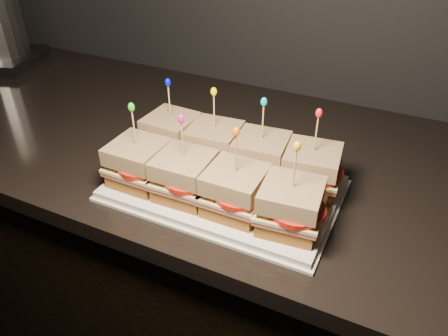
% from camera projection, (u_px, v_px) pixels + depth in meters
% --- Properties ---
extents(cabinet, '(2.27, 0.65, 0.85)m').
position_uv_depth(cabinet, '(157.00, 258.00, 1.33)').
color(cabinet, black).
rests_on(cabinet, ground).
extents(granite_slab, '(2.31, 0.69, 0.04)m').
position_uv_depth(granite_slab, '(141.00, 131.00, 1.08)').
color(granite_slab, black).
rests_on(granite_slab, cabinet).
extents(platter, '(0.42, 0.26, 0.02)m').
position_uv_depth(platter, '(224.00, 188.00, 0.84)').
color(platter, white).
rests_on(platter, granite_slab).
extents(platter_rim, '(0.43, 0.27, 0.01)m').
position_uv_depth(platter_rim, '(224.00, 190.00, 0.84)').
color(platter_rim, white).
rests_on(platter_rim, granite_slab).
extents(sandwich_0_bread_bot, '(0.10, 0.10, 0.03)m').
position_uv_depth(sandwich_0_bread_bot, '(173.00, 146.00, 0.92)').
color(sandwich_0_bread_bot, brown).
rests_on(sandwich_0_bread_bot, platter).
extents(sandwich_0_ham, '(0.11, 0.10, 0.01)m').
position_uv_depth(sandwich_0_ham, '(172.00, 139.00, 0.91)').
color(sandwich_0_ham, '#C75855').
rests_on(sandwich_0_ham, sandwich_0_bread_bot).
extents(sandwich_0_cheese, '(0.11, 0.11, 0.01)m').
position_uv_depth(sandwich_0_cheese, '(172.00, 136.00, 0.91)').
color(sandwich_0_cheese, '#E8DE8E').
rests_on(sandwich_0_cheese, sandwich_0_ham).
extents(sandwich_0_tomato, '(0.09, 0.09, 0.01)m').
position_uv_depth(sandwich_0_tomato, '(175.00, 135.00, 0.90)').
color(sandwich_0_tomato, red).
rests_on(sandwich_0_tomato, sandwich_0_cheese).
extents(sandwich_0_bread_top, '(0.10, 0.10, 0.03)m').
position_uv_depth(sandwich_0_bread_top, '(171.00, 124.00, 0.89)').
color(sandwich_0_bread_top, brown).
rests_on(sandwich_0_bread_top, sandwich_0_tomato).
extents(sandwich_0_pick, '(0.00, 0.00, 0.09)m').
position_uv_depth(sandwich_0_pick, '(169.00, 104.00, 0.87)').
color(sandwich_0_pick, tan).
rests_on(sandwich_0_pick, sandwich_0_bread_top).
extents(sandwich_0_frill, '(0.01, 0.01, 0.02)m').
position_uv_depth(sandwich_0_frill, '(168.00, 82.00, 0.84)').
color(sandwich_0_frill, '#030ADC').
rests_on(sandwich_0_frill, sandwich_0_pick).
extents(sandwich_1_bread_bot, '(0.10, 0.10, 0.03)m').
position_uv_depth(sandwich_1_bread_bot, '(215.00, 157.00, 0.89)').
color(sandwich_1_bread_bot, brown).
rests_on(sandwich_1_bread_bot, platter).
extents(sandwich_1_ham, '(0.11, 0.11, 0.01)m').
position_uv_depth(sandwich_1_ham, '(215.00, 150.00, 0.88)').
color(sandwich_1_ham, '#C75855').
rests_on(sandwich_1_ham, sandwich_1_bread_bot).
extents(sandwich_1_cheese, '(0.11, 0.11, 0.01)m').
position_uv_depth(sandwich_1_cheese, '(215.00, 147.00, 0.87)').
color(sandwich_1_cheese, '#E8DE8E').
rests_on(sandwich_1_cheese, sandwich_1_ham).
extents(sandwich_1_tomato, '(0.09, 0.09, 0.01)m').
position_uv_depth(sandwich_1_tomato, '(219.00, 146.00, 0.86)').
color(sandwich_1_tomato, red).
rests_on(sandwich_1_tomato, sandwich_1_cheese).
extents(sandwich_1_bread_top, '(0.10, 0.10, 0.03)m').
position_uv_depth(sandwich_1_bread_top, '(214.00, 135.00, 0.86)').
color(sandwich_1_bread_top, brown).
rests_on(sandwich_1_bread_top, sandwich_1_tomato).
extents(sandwich_1_pick, '(0.00, 0.00, 0.09)m').
position_uv_depth(sandwich_1_pick, '(214.00, 113.00, 0.83)').
color(sandwich_1_pick, tan).
rests_on(sandwich_1_pick, sandwich_1_bread_top).
extents(sandwich_1_frill, '(0.01, 0.01, 0.02)m').
position_uv_depth(sandwich_1_frill, '(214.00, 92.00, 0.81)').
color(sandwich_1_frill, yellow).
rests_on(sandwich_1_frill, sandwich_1_pick).
extents(sandwich_2_bread_bot, '(0.10, 0.10, 0.03)m').
position_uv_depth(sandwich_2_bread_bot, '(260.00, 169.00, 0.85)').
color(sandwich_2_bread_bot, brown).
rests_on(sandwich_2_bread_bot, platter).
extents(sandwich_2_ham, '(0.11, 0.11, 0.01)m').
position_uv_depth(sandwich_2_ham, '(261.00, 162.00, 0.84)').
color(sandwich_2_ham, '#C75855').
rests_on(sandwich_2_ham, sandwich_2_bread_bot).
extents(sandwich_2_cheese, '(0.11, 0.11, 0.01)m').
position_uv_depth(sandwich_2_cheese, '(261.00, 159.00, 0.84)').
color(sandwich_2_cheese, '#E8DE8E').
rests_on(sandwich_2_cheese, sandwich_2_ham).
extents(sandwich_2_tomato, '(0.09, 0.09, 0.01)m').
position_uv_depth(sandwich_2_tomato, '(266.00, 158.00, 0.83)').
color(sandwich_2_tomato, red).
rests_on(sandwich_2_tomato, sandwich_2_cheese).
extents(sandwich_2_bread_top, '(0.10, 0.10, 0.03)m').
position_uv_depth(sandwich_2_bread_top, '(261.00, 146.00, 0.82)').
color(sandwich_2_bread_top, brown).
rests_on(sandwich_2_bread_top, sandwich_2_tomato).
extents(sandwich_2_pick, '(0.00, 0.00, 0.09)m').
position_uv_depth(sandwich_2_pick, '(263.00, 124.00, 0.80)').
color(sandwich_2_pick, tan).
rests_on(sandwich_2_pick, sandwich_2_bread_top).
extents(sandwich_2_frill, '(0.01, 0.01, 0.02)m').
position_uv_depth(sandwich_2_frill, '(264.00, 102.00, 0.77)').
color(sandwich_2_frill, '#0DA7B5').
rests_on(sandwich_2_frill, sandwich_2_pick).
extents(sandwich_3_bread_bot, '(0.10, 0.10, 0.03)m').
position_uv_depth(sandwich_3_bread_bot, '(310.00, 182.00, 0.82)').
color(sandwich_3_bread_bot, brown).
rests_on(sandwich_3_bread_bot, platter).
extents(sandwich_3_ham, '(0.11, 0.11, 0.01)m').
position_uv_depth(sandwich_3_ham, '(311.00, 174.00, 0.81)').
color(sandwich_3_ham, '#C75855').
rests_on(sandwich_3_ham, sandwich_3_bread_bot).
extents(sandwich_3_cheese, '(0.12, 0.11, 0.01)m').
position_uv_depth(sandwich_3_cheese, '(311.00, 171.00, 0.80)').
color(sandwich_3_cheese, '#E8DE8E').
rests_on(sandwich_3_cheese, sandwich_3_ham).
extents(sandwich_3_tomato, '(0.09, 0.09, 0.01)m').
position_uv_depth(sandwich_3_tomato, '(317.00, 171.00, 0.79)').
color(sandwich_3_tomato, red).
rests_on(sandwich_3_tomato, sandwich_3_cheese).
extents(sandwich_3_bread_top, '(0.11, 0.11, 0.03)m').
position_uv_depth(sandwich_3_bread_top, '(313.00, 158.00, 0.79)').
color(sandwich_3_bread_top, brown).
rests_on(sandwich_3_bread_top, sandwich_3_tomato).
extents(sandwich_3_pick, '(0.00, 0.00, 0.09)m').
position_uv_depth(sandwich_3_pick, '(316.00, 136.00, 0.76)').
color(sandwich_3_pick, tan).
rests_on(sandwich_3_pick, sandwich_3_bread_top).
extents(sandwich_3_frill, '(0.01, 0.01, 0.02)m').
position_uv_depth(sandwich_3_frill, '(319.00, 113.00, 0.74)').
color(sandwich_3_frill, red).
rests_on(sandwich_3_frill, sandwich_3_pick).
extents(sandwich_4_bread_bot, '(0.10, 0.10, 0.03)m').
position_uv_depth(sandwich_4_bread_bot, '(140.00, 175.00, 0.83)').
color(sandwich_4_bread_bot, brown).
rests_on(sandwich_4_bread_bot, platter).
extents(sandwich_4_ham, '(0.10, 0.10, 0.01)m').
position_uv_depth(sandwich_4_ham, '(139.00, 168.00, 0.82)').
color(sandwich_4_ham, '#C75855').
rests_on(sandwich_4_ham, sandwich_4_bread_bot).
extents(sandwich_4_cheese, '(0.11, 0.10, 0.01)m').
position_uv_depth(sandwich_4_cheese, '(139.00, 165.00, 0.82)').
color(sandwich_4_cheese, '#E8DE8E').
rests_on(sandwich_4_cheese, sandwich_4_ham).
extents(sandwich_4_tomato, '(0.09, 0.09, 0.01)m').
position_uv_depth(sandwich_4_tomato, '(142.00, 164.00, 0.81)').
color(sandwich_4_tomato, red).
rests_on(sandwich_4_tomato, sandwich_4_cheese).
extents(sandwich_4_bread_top, '(0.10, 0.10, 0.03)m').
position_uv_depth(sandwich_4_bread_top, '(137.00, 152.00, 0.81)').
color(sandwich_4_bread_top, brown).
rests_on(sandwich_4_bread_top, sandwich_4_tomato).
extents(sandwich_4_pick, '(0.00, 0.00, 0.09)m').
position_uv_depth(sandwich_4_pick, '(134.00, 130.00, 0.78)').
color(sandwich_4_pick, tan).
rests_on(sandwich_4_pick, sandwich_4_bread_top).
extents(sandwich_4_frill, '(0.01, 0.01, 0.02)m').
position_uv_depth(sandwich_4_frill, '(131.00, 107.00, 0.75)').
color(sandwich_4_frill, green).
rests_on(sandwich_4_frill, sandwich_4_pick).
extents(sandwich_5_bread_bot, '(0.10, 0.10, 0.03)m').
position_uv_depth(sandwich_5_bread_bot, '(185.00, 189.00, 0.80)').
color(sandwich_5_bread_bot, brown).
rests_on(sandwich_5_bread_bot, platter).
extents(sandwich_5_ham, '(0.11, 0.10, 0.01)m').
position_uv_depth(sandwich_5_ham, '(185.00, 181.00, 0.79)').
color(sandwich_5_ham, '#C75855').
rests_on(sandwich_5_ham, sandwich_5_bread_bot).
extents(sandwich_5_cheese, '(0.11, 0.10, 0.01)m').
position_uv_depth(sandwich_5_cheese, '(185.00, 178.00, 0.79)').
color(sandwich_5_cheese, '#E8DE8E').
rests_on(sandwich_5_cheese, sandwich_5_ham).
extents(sandwich_5_tomato, '(0.09, 0.09, 0.01)m').
position_uv_depth(sandwich_5_tomato, '(189.00, 178.00, 0.77)').
color(sandwich_5_tomato, red).
rests_on(sandwich_5_tomato, sandwich_5_cheese).
extents(sandwich_5_bread_top, '(0.10, 0.10, 0.03)m').
position_uv_depth(sandwich_5_bread_top, '(184.00, 165.00, 0.77)').
color(sandwich_5_bread_top, brown).
rests_on(sandwich_5_bread_top, sandwich_5_tomato).
extents(sandwich_5_pick, '(0.00, 0.00, 0.09)m').
position_uv_depth(sandwich_5_pick, '(183.00, 142.00, 0.74)').
color(sandwich_5_pick, tan).
rests_on(sandwich_5_pick, sandwich_5_bread_top).
extents(sandwich_5_frill, '(0.01, 0.01, 0.02)m').
position_uv_depth(sandwich_5_frill, '(181.00, 119.00, 0.72)').
color(sandwich_5_frill, '#C719A3').
rests_on(sandwich_5_frill, sandwich_5_pick).
extents(sandwich_6_bread_bot, '(0.09, 0.09, 0.03)m').
position_uv_depth(sandwich_6_bread_bot, '(235.00, 203.00, 0.76)').
color(sandwich_6_bread_bot, brown).
rests_on(sandwich_6_bread_bot, platter).
extents(sandwich_6_ham, '(0.10, 0.10, 0.01)m').
position_uv_depth(sandwich_6_ham, '(235.00, 196.00, 0.75)').
color(sandwich_6_ham, '#C75855').
rests_on(sandwich_6_ham, sandwich_6_bread_bot).
extents(sandwich_6_cheese, '(0.11, 0.10, 0.01)m').
position_uv_depth(sandwich_6_cheese, '(235.00, 193.00, 0.75)').
color(sandwich_6_cheese, '#E8DE8E').
rests_on(sandwich_6_cheese, sandwich_6_ham).
extents(sandwich_6_tomato, '(0.09, 0.09, 0.01)m').
position_uv_depth(sandwich_6_tomato, '(240.00, 193.00, 0.74)').
color(sandwich_6_tomato, red).
rests_on(sandwich_6_tomato, sandwich_6_cheese).
extents(sandwich_6_bread_top, '(0.10, 0.10, 0.03)m').
position_uv_depth(sandwich_6_bread_top, '(235.00, 179.00, 0.73)').
color(sandwich_6_bread_top, brown).
rests_on(sandwich_6_bread_top, sandwich_6_tomato).
extents(sandwich_6_pick, '(0.00, 0.00, 0.09)m').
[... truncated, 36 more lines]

